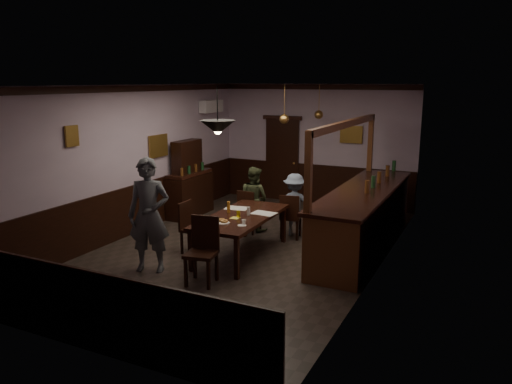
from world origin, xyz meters
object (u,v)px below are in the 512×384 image
Objects in this scene: chair_far_right at (290,215)px; person_standing at (149,215)px; coffee_cup at (244,222)px; person_seated_right at (295,205)px; sideboard at (189,186)px; pendant_brass_mid at (284,119)px; pendant_iron at (218,127)px; chair_near at (203,247)px; dining_table at (241,219)px; bar_counter at (363,217)px; soda_can at (238,214)px; person_seated_left at (254,199)px; chair_side at (190,225)px; pendant_brass_far at (319,115)px; chair_far_left at (248,210)px.

chair_far_right is 2.98m from person_standing.
person_seated_right is at bearing 85.97° from coffee_cup.
sideboard is 2.16× the size of pendant_brass_mid.
pendant_iron reaches higher than chair_far_right.
chair_near reaches higher than chair_far_right.
pendant_iron is at bearing -48.84° from sideboard.
bar_counter reaches higher than dining_table.
soda_can is at bearing 127.72° from coffee_cup.
dining_table is at bearing 123.89° from person_seated_left.
pendant_brass_far is at bearing -16.42° from chair_side.
person_standing reaches higher than dining_table.
sideboard is at bearing 140.80° from dining_table.
chair_far_left is 0.51× the size of sideboard.
sideboard reaches higher than dining_table.
sideboard is at bearing 115.57° from chair_near.
soda_can is 2.38m from bar_counter.
chair_far_right is 0.97m from person_seated_left.
person_standing is at bearing -106.42° from pendant_brass_mid.
pendant_brass_mid reaches higher than chair_far_left.
chair_near is 0.55× the size of person_standing.
soda_can reaches higher than coffee_cup.
chair_side is at bearing -105.75° from pendant_brass_far.
dining_table is 1.37m from chair_far_left.
dining_table is at bearing 56.94° from person_seated_right.
person_seated_left is 16.80× the size of coffee_cup.
bar_counter is at bearing 153.40° from person_seated_right.
pendant_brass_far is at bearing 77.67° from chair_near.
person_seated_right reaches higher than soda_can.
pendant_iron is at bearing -91.79° from pendant_brass_far.
person_seated_right is at bearing 77.67° from soda_can.
person_seated_right is 1.56× the size of pendant_brass_far.
bar_counter is 3.29m from pendant_brass_far.
pendant_iron is (-1.83, -2.16, 1.77)m from bar_counter.
person_standing reaches higher than coffee_cup.
pendant_iron reaches higher than person_seated_left.
chair_far_left is at bearing -19.43° from sideboard.
person_seated_right is 1.76m from soda_can.
chair_far_right is at bearing 71.91° from dining_table.
soda_can is 1.69m from pendant_iron.
pendant_brass_mid is at bearing -67.78° from chair_far_right.
pendant_brass_far is (0.66, 2.35, 1.80)m from chair_far_left.
person_seated_left is at bearing -133.30° from pendant_brass_mid.
sideboard is 2.81m from pendant_brass_mid.
bar_counter is (2.35, -0.18, -0.07)m from person_seated_left.
chair_far_left is 0.33m from person_seated_left.
dining_table is 1.27× the size of sideboard.
person_standing is at bearing -155.05° from pendant_iron.
person_seated_right is at bearing 71.81° from chair_near.
bar_counter is (2.77, 1.59, 0.09)m from chair_side.
chair_far_left is 2.63m from person_standing.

